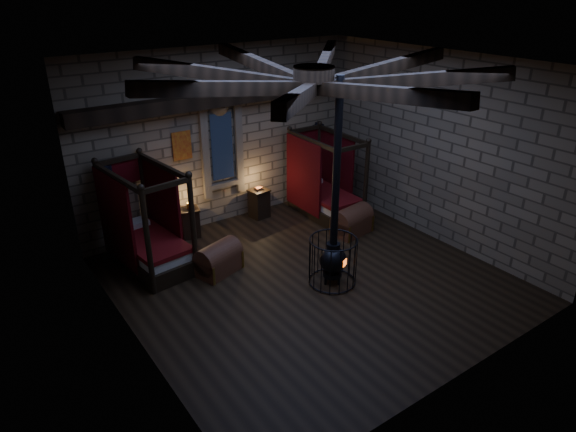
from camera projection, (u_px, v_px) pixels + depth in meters
room at (310, 91)px, 8.81m from camera, size 7.02×7.02×4.29m
bed_left at (148, 242)px, 10.66m from camera, size 1.31×2.16×2.14m
bed_right at (324, 195)px, 13.01m from camera, size 1.09×2.00×2.06m
trunk_left at (219, 259)px, 10.46m from camera, size 1.04×0.82×0.67m
trunk_right at (352, 222)px, 12.06m from camera, size 1.01×0.73×0.68m
nightstand_left at (190, 222)px, 11.90m from camera, size 0.52×0.51×0.85m
nightstand_right at (259, 203)px, 12.87m from camera, size 0.51×0.49×0.80m
stove at (333, 256)px, 9.97m from camera, size 0.94×0.94×4.05m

